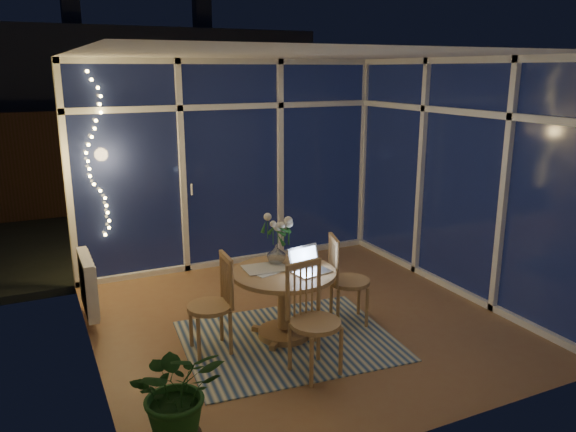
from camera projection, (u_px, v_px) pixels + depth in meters
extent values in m
plane|color=#936340|center=(302.00, 320.00, 5.71)|extent=(4.00, 4.00, 0.00)
plane|color=silver|center=(303.00, 54.00, 5.05)|extent=(4.00, 4.00, 0.00)
cube|color=beige|center=(231.00, 164.00, 7.12)|extent=(4.00, 0.04, 2.60)
cube|color=beige|center=(442.00, 256.00, 3.63)|extent=(4.00, 0.04, 2.60)
cube|color=beige|center=(83.00, 218.00, 4.55)|extent=(0.04, 4.00, 2.60)
cube|color=beige|center=(463.00, 178.00, 6.21)|extent=(0.04, 4.00, 2.60)
cube|color=white|center=(233.00, 165.00, 7.09)|extent=(4.00, 0.10, 2.60)
cube|color=white|center=(461.00, 179.00, 6.19)|extent=(0.10, 4.00, 2.60)
cube|color=white|center=(88.00, 284.00, 5.58)|extent=(0.10, 0.70, 0.58)
cube|color=black|center=(203.00, 212.00, 10.30)|extent=(12.00, 6.00, 0.10)
cube|color=#372414|center=(167.00, 158.00, 10.28)|extent=(11.00, 0.08, 1.80)
cube|color=#35373F|center=(145.00, 82.00, 12.70)|extent=(7.00, 3.00, 2.20)
sphere|color=black|center=(149.00, 211.00, 8.23)|extent=(0.90, 0.90, 0.90)
cube|color=beige|center=(289.00, 340.00, 5.26)|extent=(2.04, 1.69, 0.01)
cylinder|color=#AC814E|center=(284.00, 304.00, 5.27)|extent=(1.05, 1.05, 0.66)
cube|color=#AC814E|center=(210.00, 304.00, 4.96)|extent=(0.44, 0.44, 0.91)
cube|color=#AC814E|center=(349.00, 279.00, 5.54)|extent=(0.53, 0.53, 0.92)
cube|color=#AC814E|center=(316.00, 321.00, 4.59)|extent=(0.51, 0.51, 0.96)
imported|color=white|center=(276.00, 253.00, 5.37)|extent=(0.22, 0.22, 0.21)
imported|color=white|center=(311.00, 261.00, 5.40)|extent=(0.16, 0.16, 0.04)
cube|color=silver|center=(266.00, 270.00, 5.21)|extent=(0.42, 0.34, 0.01)
cube|color=black|center=(297.00, 271.00, 5.17)|extent=(0.11, 0.08, 0.01)
imported|color=#1A4A1A|center=(179.00, 405.00, 3.61)|extent=(0.60, 0.54, 0.76)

